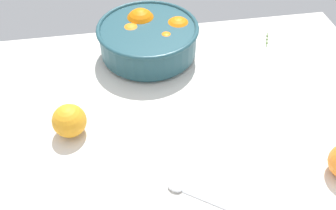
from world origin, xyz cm
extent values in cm
cube|color=silver|center=(0.00, 0.00, -1.50)|extent=(127.55, 92.41, 3.00)
cylinder|color=#234C56|center=(3.02, 32.85, 0.60)|extent=(24.89, 24.89, 1.20)
cylinder|color=#234C56|center=(3.02, 32.85, 5.06)|extent=(27.05, 27.05, 7.72)
torus|color=#234C56|center=(3.02, 32.85, 8.92)|extent=(28.25, 28.25, 1.20)
sphere|color=orange|center=(11.74, 34.22, 5.85)|extent=(8.42, 8.42, 8.42)
sphere|color=orange|center=(3.72, 37.88, 5.00)|extent=(6.60, 6.60, 6.60)
sphere|color=orange|center=(1.64, 38.52, 6.84)|extent=(8.68, 8.68, 8.68)
sphere|color=orange|center=(-1.51, 34.05, 5.40)|extent=(7.98, 7.98, 7.98)
sphere|color=orange|center=(2.36, 30.40, 5.30)|extent=(6.81, 6.81, 6.81)
sphere|color=orange|center=(7.53, 28.99, 5.76)|extent=(6.84, 6.84, 6.84)
sphere|color=orange|center=(-18.18, 6.32, 3.85)|extent=(7.71, 7.71, 7.71)
ellipsoid|color=silver|center=(2.73, -12.26, 0.50)|extent=(3.91, 3.65, 1.00)
cylinder|color=silver|center=(9.05, -16.58, 0.35)|extent=(10.39, 7.41, 0.70)
cylinder|color=#4E6D34|center=(39.55, 33.94, 0.15)|extent=(3.11, 7.05, 0.30)
sphere|color=#4E6D34|center=(40.26, 35.68, 0.30)|extent=(0.74, 0.74, 0.74)
sphere|color=#4E6D34|center=(39.55, 33.94, 0.30)|extent=(0.69, 0.69, 0.69)
sphere|color=#4E6D34|center=(38.84, 32.20, 0.30)|extent=(0.73, 0.73, 0.73)
camera|label=1|loc=(-4.76, -48.80, 62.46)|focal=37.36mm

